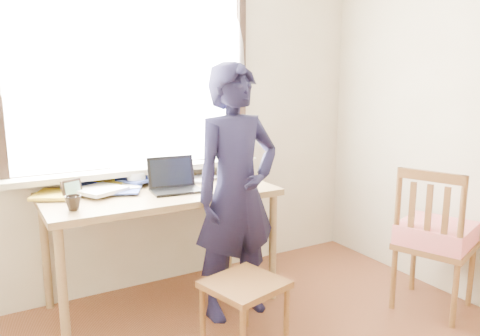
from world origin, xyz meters
TOP-DOWN VIEW (x-y plane):
  - room_shell at (-0.02, 0.20)m, footprint 3.52×4.02m
  - desk at (-0.16, 1.63)m, footprint 1.54×0.77m
  - laptop at (-0.07, 1.60)m, footprint 0.35×0.30m
  - mug_white at (-0.25, 1.83)m, footprint 0.18×0.18m
  - mug_dark at (-0.76, 1.43)m, footprint 0.13×0.13m
  - mouse at (0.35, 1.53)m, footprint 0.10×0.07m
  - desk_clutter at (-0.50, 1.86)m, footprint 0.87×0.57m
  - book_a at (-0.61, 1.85)m, footprint 0.36×0.37m
  - book_b at (0.17, 1.84)m, footprint 0.31×0.30m
  - picture_frame at (-0.71, 1.73)m, footprint 0.13×0.07m
  - work_chair at (0.06, 0.85)m, footprint 0.50×0.49m
  - side_chair at (1.43, 0.62)m, footprint 0.58×0.59m
  - person at (0.24, 1.26)m, footprint 0.64×0.44m

SIDE VIEW (x-z plane):
  - work_chair at x=0.06m, z-range 0.15..0.57m
  - side_chair at x=1.43m, z-range 0.03..1.03m
  - desk at x=-0.16m, z-range 0.33..1.16m
  - book_b at x=0.17m, z-range 0.83..0.85m
  - book_a at x=-0.61m, z-range 0.83..0.86m
  - person at x=0.24m, z-range 0.00..1.69m
  - mouse at x=0.35m, z-range 0.83..0.87m
  - desk_clutter at x=-0.50m, z-range 0.83..0.88m
  - mug_dark at x=-0.76m, z-range 0.83..0.92m
  - mug_white at x=-0.25m, z-range 0.83..0.93m
  - laptop at x=-0.07m, z-range 0.77..0.99m
  - picture_frame at x=-0.71m, z-range 0.83..0.94m
  - room_shell at x=-0.02m, z-range 0.33..2.94m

